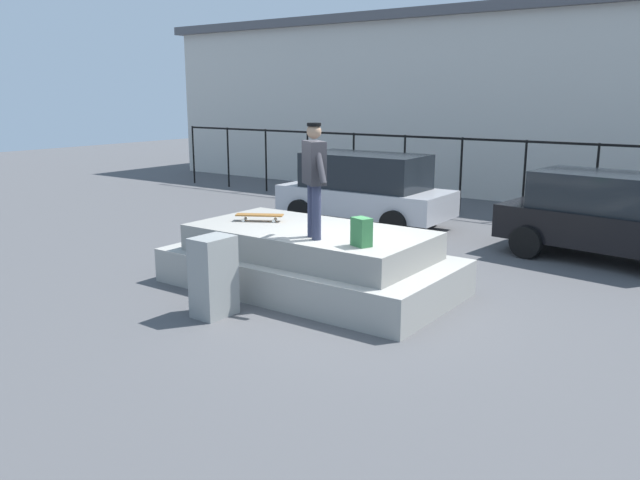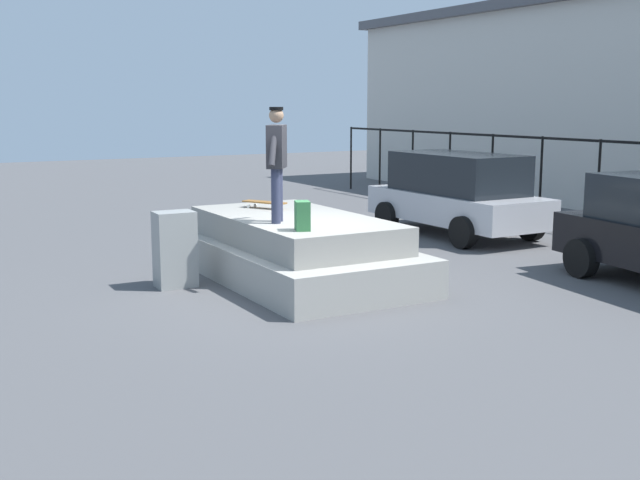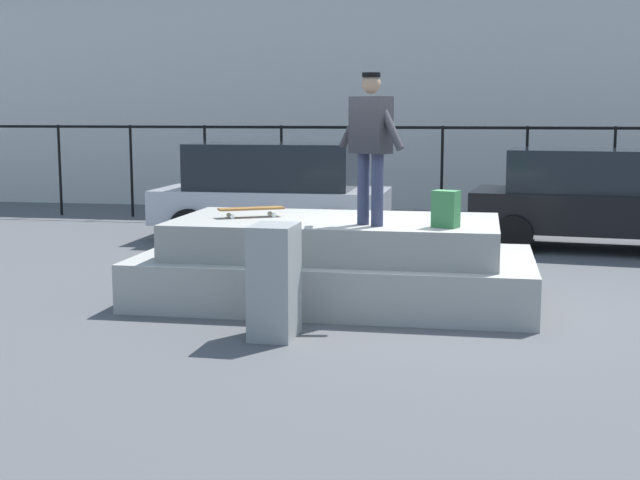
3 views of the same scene
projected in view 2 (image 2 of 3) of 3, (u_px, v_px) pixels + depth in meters
ground_plane at (304, 291)px, 11.95m from camera, size 60.00×60.00×0.00m
concrete_ledge at (295, 250)px, 12.81m from camera, size 4.79×2.51×1.02m
skateboarder at (277, 156)px, 11.85m from camera, size 0.85×0.65×1.74m
skateboard at (265, 203)px, 13.60m from camera, size 0.81×0.57×0.12m
backpack at (302, 216)px, 11.23m from camera, size 0.33×0.29×0.42m
car_silver_hatchback_near at (457, 192)px, 16.85m from camera, size 4.22×2.06×1.76m
utility_box at (175, 249)px, 12.14m from camera, size 0.45×0.61×1.18m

